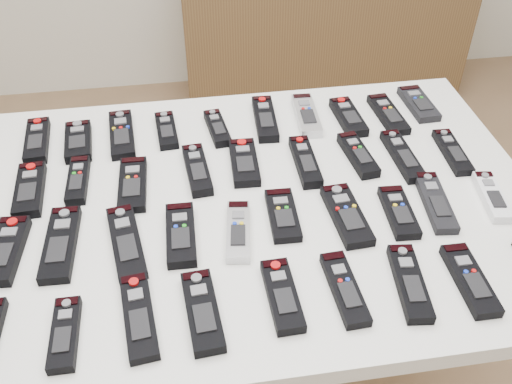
{
  "coord_description": "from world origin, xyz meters",
  "views": [
    {
      "loc": [
        -0.11,
        -0.84,
        1.61
      ],
      "look_at": [
        0.03,
        0.08,
        0.8
      ],
      "focal_mm": 40.0,
      "sensor_mm": 36.0,
      "label": 1
    }
  ],
  "objects": [
    {
      "name": "table",
      "position": [
        0.03,
        0.08,
        0.72
      ],
      "size": [
        1.25,
        0.88,
        0.78
      ],
      "color": "white",
      "rests_on": "ground"
    },
    {
      "name": "sideboard",
      "position": [
        0.64,
        1.78,
        0.35
      ],
      "size": [
        1.41,
        0.43,
        0.7
      ],
      "primitive_type": "cube",
      "rotation": [
        0.0,
        0.0,
        -0.04
      ],
      "color": "#513820",
      "rests_on": "ground"
    },
    {
      "name": "remote_0",
      "position": [
        -0.47,
        0.37,
        0.79
      ],
      "size": [
        0.06,
        0.17,
        0.02
      ],
      "primitive_type": "cube",
      "rotation": [
        0.0,
        0.0,
        0.07
      ],
      "color": "black",
      "rests_on": "table"
    },
    {
      "name": "remote_1",
      "position": [
        -0.37,
        0.35,
        0.79
      ],
      "size": [
        0.07,
        0.15,
        0.02
      ],
      "primitive_type": "cube",
      "rotation": [
        0.0,
        0.0,
        0.07
      ],
      "color": "black",
      "rests_on": "table"
    },
    {
      "name": "remote_2",
      "position": [
        -0.26,
        0.36,
        0.79
      ],
      "size": [
        0.07,
        0.19,
        0.02
      ],
      "primitive_type": "cube",
      "rotation": [
        0.0,
        0.0,
        0.07
      ],
      "color": "black",
      "rests_on": "table"
    },
    {
      "name": "remote_3",
      "position": [
        -0.15,
        0.37,
        0.79
      ],
      "size": [
        0.06,
        0.15,
        0.02
      ],
      "primitive_type": "cube",
      "rotation": [
        0.0,
        0.0,
        0.06
      ],
      "color": "black",
      "rests_on": "table"
    },
    {
      "name": "remote_4",
      "position": [
        -0.02,
        0.35,
        0.79
      ],
      "size": [
        0.06,
        0.15,
        0.02
      ],
      "primitive_type": "cube",
      "rotation": [
        0.0,
        0.0,
        0.12
      ],
      "color": "black",
      "rests_on": "table"
    },
    {
      "name": "remote_5",
      "position": [
        0.1,
        0.38,
        0.79
      ],
      "size": [
        0.06,
        0.19,
        0.02
      ],
      "primitive_type": "cube",
      "rotation": [
        0.0,
        0.0,
        -0.05
      ],
      "color": "black",
      "rests_on": "table"
    },
    {
      "name": "remote_6",
      "position": [
        0.21,
        0.37,
        0.79
      ],
      "size": [
        0.06,
        0.18,
        0.02
      ],
      "primitive_type": "cube",
      "rotation": [
        0.0,
        0.0,
        -0.05
      ],
      "color": "#B7B7BC",
      "rests_on": "table"
    },
    {
      "name": "remote_7",
      "position": [
        0.32,
        0.35,
        0.79
      ],
      "size": [
        0.06,
        0.16,
        0.02
      ],
      "primitive_type": "cube",
      "rotation": [
        0.0,
        0.0,
        0.06
      ],
      "color": "black",
      "rests_on": "table"
    },
    {
      "name": "remote_8",
      "position": [
        0.42,
        0.35,
        0.79
      ],
      "size": [
        0.06,
        0.18,
        0.02
      ],
      "primitive_type": "cube",
      "rotation": [
        0.0,
        0.0,
        0.06
      ],
      "color": "black",
      "rests_on": "table"
    },
    {
      "name": "remote_9",
      "position": [
        0.52,
        0.39,
        0.79
      ],
      "size": [
        0.07,
        0.16,
        0.02
      ],
      "primitive_type": "cube",
      "rotation": [
        0.0,
        0.0,
        0.04
      ],
      "color": "black",
      "rests_on": "table"
    },
    {
      "name": "remote_10",
      "position": [
        -0.46,
        0.18,
        0.79
      ],
      "size": [
        0.07,
        0.17,
        0.02
      ],
      "primitive_type": "cube",
      "rotation": [
        0.0,
        0.0,
        0.05
      ],
      "color": "black",
      "rests_on": "table"
    },
    {
      "name": "remote_11",
      "position": [
        -0.35,
        0.2,
        0.79
      ],
      "size": [
        0.04,
        0.15,
        0.02
      ],
      "primitive_type": "cube",
      "rotation": [
        0.0,
        0.0,
        -0.01
      ],
      "color": "black",
      "rests_on": "table"
    },
    {
      "name": "remote_12",
      "position": [
        -0.23,
        0.16,
        0.79
      ],
      "size": [
        0.06,
        0.18,
        0.02
      ],
      "primitive_type": "cube",
      "rotation": [
        0.0,
        0.0,
        -0.02
      ],
      "color": "black",
      "rests_on": "table"
    },
    {
      "name": "remote_13",
      "position": [
        -0.09,
        0.19,
        0.79
      ],
      "size": [
        0.06,
        0.18,
        0.02
      ],
      "primitive_type": "cube",
      "rotation": [
        0.0,
        0.0,
        0.08
      ],
      "color": "black",
      "rests_on": "table"
    },
    {
      "name": "remote_14",
      "position": [
        0.02,
        0.2,
        0.79
      ],
      "size": [
        0.07,
        0.16,
        0.02
      ],
      "primitive_type": "cube",
      "rotation": [
        0.0,
        0.0,
        -0.04
      ],
      "color": "black",
      "rests_on": "table"
    },
    {
      "name": "remote_15",
      "position": [
        0.17,
        0.18,
        0.79
      ],
      "size": [
        0.05,
        0.18,
        0.02
      ],
      "primitive_type": "cube",
      "rotation": [
        0.0,
        0.0,
        -0.01
      ],
      "color": "black",
      "rests_on": "table"
    },
    {
      "name": "remote_16",
      "position": [
        0.3,
        0.19,
        0.79
      ],
      "size": [
        0.06,
        0.17,
        0.02
      ],
      "primitive_type": "cube",
      "rotation": [
        0.0,
        0.0,
        0.1
      ],
      "color": "black",
      "rests_on": "table"
    },
    {
      "name": "remote_17",
      "position": [
        0.4,
        0.17,
        0.79
      ],
      "size": [
        0.05,
        0.19,
        0.02
      ],
      "primitive_type": "cube",
      "rotation": [
        0.0,
        0.0,
        0.03
      ],
      "color": "black",
      "rests_on": "table"
    },
    {
      "name": "remote_18",
      "position": [
        0.52,
        0.17,
        0.79
      ],
      "size": [
        0.05,
        0.17,
        0.02
      ],
      "primitive_type": "cube",
      "rotation": [
        0.0,
        0.0,
        -0.05
      ],
      "color": "black",
      "rests_on": "table"
    },
    {
      "name": "remote_19",
      "position": [
        -0.48,
        -0.01,
        0.79
      ],
      "size": [
        0.07,
        0.18,
        0.02
      ],
      "primitive_type": "cube",
      "rotation": [
        0.0,
        0.0,
        -0.08
      ],
      "color": "black",
      "rests_on": "table"
    },
    {
      "name": "remote_20",
      "position": [
        -0.37,
        -0.0,
        0.79
      ],
      "size": [
        0.07,
        0.2,
        0.02
      ],
      "primitive_type": "cube",
      "rotation": [
        0.0,
        0.0,
        -0.03
      ],
      "color": "black",
      "rests_on": "table"
    },
    {
      "name": "remote_21",
      "position": [
        -0.24,
        -0.02,
        0.79
      ],
      "size": [
        0.09,
        0.21,
        0.02
      ],
      "primitive_type": "cube",
      "rotation": [
        0.0,
        0.0,
        0.16
      ],
      "color": "black",
      "rests_on": "table"
    },
    {
      "name": "remote_22",
      "position": [
        -0.13,
        -0.01,
        0.79
      ],
      "size": [
        0.06,
        0.17,
        0.02
      ],
      "primitive_type": "cube",
      "rotation": [
        0.0,
        0.0,
        -0.02
      ],
      "color": "black",
      "rests_on": "table"
    },
    {
      "name": "remote_23",
      "position": [
        -0.02,
        -0.02,
        0.79
      ],
      "size": [
        0.07,
        0.17,
        0.02
      ],
      "primitive_type": "cube",
      "rotation": [
        0.0,
        0.0,
        -0.14
      ],
      "color": "#B7B7BC",
      "rests_on": "table"
    },
    {
      "name": "remote_24",
      "position": [
        0.08,
        0.01,
        0.79
      ],
      "size": [
        0.06,
        0.15,
        0.02
      ],
      "primitive_type": "cube",
      "rotation": [
        0.0,
        0.0,
        -0.04
      ],
      "color": "black",
      "rests_on": "table"
    },
    {
      "name": "remote_25",
      "position": [
        0.21,
        -0.01,
        0.79
      ],
      "size": [
        0.07,
        0.18,
        0.02
      ],
      "primitive_type": "cube",
      "rotation": [
        0.0,
        0.0,
        0.06
      ],
      "color": "black",
      "rests_on": "table"
    },
    {
      "name": "remote_26",
      "position": [
        0.32,
        -0.02,
        0.79
      ],
      "size": [
        0.06,
        0.15,
        0.02
      ],
      "primitive_type": "cube",
      "rotation": [
        0.0,
        0.0,
        -0.06
      ],
      "color": "black",
      "rests_on": "table"
    },
    {
      "name": "remote_27",
      "position": [
        0.41,
        0.0,
        0.79
      ],
      "size": [
        0.07,
        0.19,
        0.02
      ],
      "primitive_type": "cube",
      "rotation": [
        0.0,
        0.0,
        -0.11
      ],
      "color": "black",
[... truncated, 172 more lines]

